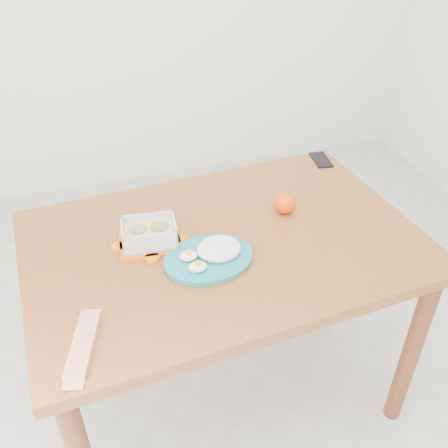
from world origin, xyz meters
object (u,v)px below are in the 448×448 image
object	(u,v)px
dining_table	(224,263)
rice_plate	(212,254)
food_container	(149,234)
orange_fruit	(285,203)
smartphone	(321,160)

from	to	relation	value
dining_table	rice_plate	distance (m)	0.16
food_container	orange_fruit	world-z (taller)	food_container
dining_table	rice_plate	xyz separation A→B (m)	(-0.06, -0.09, 0.12)
food_container	orange_fruit	xyz separation A→B (m)	(0.47, 0.04, -0.00)
orange_fruit	smartphone	distance (m)	0.41
smartphone	dining_table	bearing A→B (deg)	-137.00
food_container	rice_plate	world-z (taller)	food_container
dining_table	food_container	bearing A→B (deg)	164.49
dining_table	food_container	size ratio (longest dim) A/B	6.38
dining_table	smartphone	world-z (taller)	smartphone
rice_plate	dining_table	bearing A→B (deg)	45.72
orange_fruit	smartphone	size ratio (longest dim) A/B	0.58
rice_plate	smartphone	xyz separation A→B (m)	(0.59, 0.46, -0.02)
food_container	orange_fruit	distance (m)	0.47
orange_fruit	rice_plate	world-z (taller)	same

